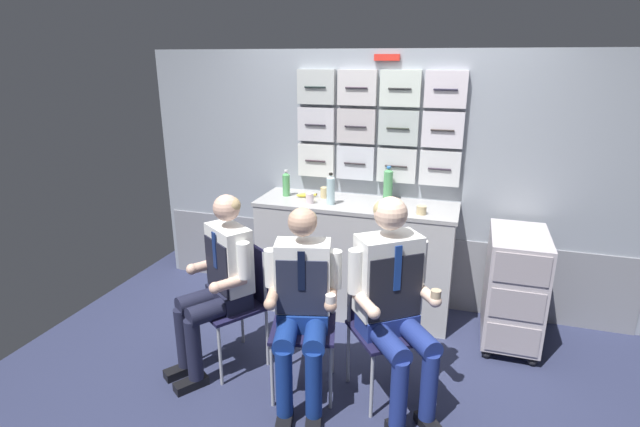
% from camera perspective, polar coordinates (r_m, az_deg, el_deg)
% --- Properties ---
extents(ground, '(4.80, 4.80, 0.04)m').
position_cam_1_polar(ground, '(3.40, 1.93, -20.34)').
color(ground, '#282D49').
extents(galley_bulkhead, '(4.20, 0.14, 2.15)m').
position_cam_1_polar(galley_bulkhead, '(4.13, 7.21, 3.80)').
color(galley_bulkhead, '#8F96A1').
rests_on(galley_bulkhead, ground).
extents(galley_counter, '(1.62, 0.53, 0.96)m').
position_cam_1_polar(galley_counter, '(4.09, 4.11, -5.18)').
color(galley_counter, '#AEADAE').
rests_on(galley_counter, ground).
extents(service_trolley, '(0.40, 0.65, 0.88)m').
position_cam_1_polar(service_trolley, '(3.90, 21.90, -7.90)').
color(service_trolley, black).
rests_on(service_trolley, ground).
extents(folding_chair_left, '(0.56, 0.56, 0.86)m').
position_cam_1_polar(folding_chair_left, '(3.45, -9.22, -8.97)').
color(folding_chair_left, '#A8AAAF').
rests_on(folding_chair_left, ground).
extents(crew_member_left, '(0.59, 0.65, 1.24)m').
position_cam_1_polar(crew_member_left, '(3.32, -11.84, -7.42)').
color(crew_member_left, black).
rests_on(crew_member_left, ground).
extents(folding_chair_right, '(0.49, 0.49, 0.86)m').
position_cam_1_polar(folding_chair_right, '(3.19, -1.82, -11.13)').
color(folding_chair_right, '#A8AAAF').
rests_on(folding_chair_right, ground).
extents(crew_member_right, '(0.49, 0.63, 1.24)m').
position_cam_1_polar(crew_member_right, '(2.97, -2.12, -10.19)').
color(crew_member_right, black).
rests_on(crew_member_right, ground).
extents(folding_chair_by_counter, '(0.56, 0.56, 0.86)m').
position_cam_1_polar(folding_chair_by_counter, '(3.17, 7.12, -11.46)').
color(folding_chair_by_counter, '#A8AAAF').
rests_on(folding_chair_by_counter, ground).
extents(crew_member_by_counter, '(0.65, 0.70, 1.32)m').
position_cam_1_polar(crew_member_by_counter, '(2.95, 8.67, -9.43)').
color(crew_member_by_counter, black).
rests_on(crew_member_by_counter, ground).
extents(water_bottle_short, '(0.08, 0.08, 0.29)m').
position_cam_1_polar(water_bottle_short, '(3.97, 8.02, 3.40)').
color(water_bottle_short, '#4E975A').
rests_on(water_bottle_short, galley_counter).
extents(water_bottle_tall, '(0.06, 0.06, 0.22)m').
position_cam_1_polar(water_bottle_tall, '(4.10, -4.01, 3.51)').
color(water_bottle_tall, '#52A35C').
rests_on(water_bottle_tall, galley_counter).
extents(sparkling_bottle_green, '(0.07, 0.07, 0.26)m').
position_cam_1_polar(sparkling_bottle_green, '(3.84, 1.27, 2.82)').
color(sparkling_bottle_green, silver).
rests_on(sparkling_bottle_green, galley_counter).
extents(paper_cup_blue, '(0.06, 0.06, 0.08)m').
position_cam_1_polar(paper_cup_blue, '(3.88, -1.22, 1.83)').
color(paper_cup_blue, silver).
rests_on(paper_cup_blue, galley_counter).
extents(coffee_cup_spare, '(0.06, 0.06, 0.09)m').
position_cam_1_polar(coffee_cup_spare, '(4.04, 0.52, 2.52)').
color(coffee_cup_spare, tan).
rests_on(coffee_cup_spare, galley_counter).
extents(coffee_cup_white, '(0.07, 0.07, 0.06)m').
position_cam_1_polar(coffee_cup_white, '(3.70, 11.87, 0.44)').
color(coffee_cup_white, tan).
rests_on(coffee_cup_white, galley_counter).
extents(snack_banana, '(0.17, 0.10, 0.04)m').
position_cam_1_polar(snack_banana, '(4.06, -1.59, 2.19)').
color(snack_banana, yellow).
rests_on(snack_banana, galley_counter).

